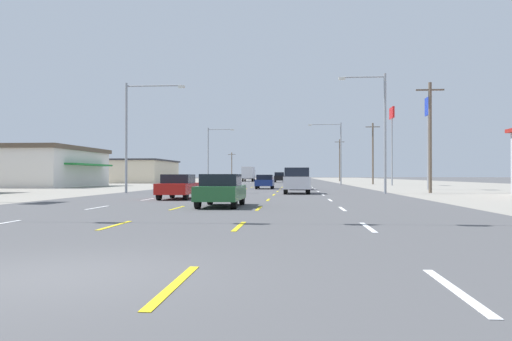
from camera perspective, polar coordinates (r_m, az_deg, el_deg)
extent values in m
plane|color=#4C4C4F|center=(73.01, 1.85, -1.63)|extent=(572.00, 572.00, 0.00)
cube|color=gray|center=(78.14, -16.60, -1.54)|extent=(28.00, 440.00, 0.01)
cube|color=gray|center=(76.03, 20.84, -1.55)|extent=(28.00, 440.00, 0.01)
cube|color=white|center=(23.11, -17.32, -3.99)|extent=(0.14, 2.60, 0.01)
cube|color=white|center=(30.19, -12.03, -3.19)|extent=(0.14, 2.60, 0.01)
cube|color=white|center=(37.44, -8.77, -2.67)|extent=(0.14, 2.60, 0.01)
cube|color=white|center=(44.77, -6.57, -2.32)|extent=(0.14, 2.60, 0.01)
cube|color=white|center=(52.15, -5.00, -2.07)|extent=(0.14, 2.60, 0.01)
cube|color=white|center=(59.56, -3.81, -1.88)|extent=(0.14, 2.60, 0.01)
cube|color=white|center=(66.99, -2.89, -1.73)|extent=(0.14, 2.60, 0.01)
cube|color=white|center=(74.43, -2.16, -1.61)|extent=(0.14, 2.60, 0.01)
cube|color=white|center=(81.88, -1.55, -1.51)|extent=(0.14, 2.60, 0.01)
cube|color=white|center=(89.34, -1.05, -1.43)|extent=(0.14, 2.60, 0.01)
cube|color=white|center=(96.81, -0.62, -1.36)|extent=(0.14, 2.60, 0.01)
cube|color=white|center=(104.28, -0.26, -1.30)|extent=(0.14, 2.60, 0.01)
cube|color=white|center=(111.76, 0.05, -1.25)|extent=(0.14, 2.60, 0.01)
cube|color=white|center=(119.24, 0.33, -1.20)|extent=(0.14, 2.60, 0.01)
cube|color=white|center=(126.72, 0.57, -1.16)|extent=(0.14, 2.60, 0.01)
cube|color=white|center=(134.20, 0.79, -1.13)|extent=(0.14, 2.60, 0.01)
cube|color=white|center=(141.69, 0.98, -1.10)|extent=(0.14, 2.60, 0.01)
cube|color=white|center=(149.17, 1.16, -1.07)|extent=(0.14, 2.60, 0.01)
cube|color=white|center=(156.66, 1.31, -1.04)|extent=(0.14, 2.60, 0.01)
cube|color=white|center=(164.15, 1.46, -1.02)|extent=(0.14, 2.60, 0.01)
cube|color=white|center=(171.64, 1.59, -1.00)|extent=(0.14, 2.60, 0.01)
cube|color=white|center=(179.13, 1.71, -0.98)|extent=(0.14, 2.60, 0.01)
cube|color=white|center=(186.62, 1.82, -0.96)|extent=(0.14, 2.60, 0.01)
cube|color=white|center=(194.12, 1.92, -0.94)|extent=(0.14, 2.60, 0.01)
cube|color=white|center=(201.61, 2.01, -0.93)|extent=(0.14, 2.60, 0.01)
cube|color=white|center=(209.10, 2.10, -0.91)|extent=(0.14, 2.60, 0.01)
cube|color=white|center=(216.60, 2.18, -0.90)|extent=(0.14, 2.60, 0.01)
cube|color=white|center=(224.09, 2.26, -0.89)|extent=(0.14, 2.60, 0.01)
cube|color=yellow|center=(14.88, -15.50, -5.93)|extent=(0.14, 2.60, 0.01)
cube|color=yellow|center=(22.05, -8.82, -4.18)|extent=(0.14, 2.60, 0.01)
cube|color=yellow|center=(29.39, -5.46, -3.27)|extent=(0.14, 2.60, 0.01)
cube|color=yellow|center=(36.80, -3.45, -2.72)|extent=(0.14, 2.60, 0.01)
cube|color=yellow|center=(44.23, -2.12, -2.35)|extent=(0.14, 2.60, 0.01)
cube|color=yellow|center=(51.69, -1.17, -2.09)|extent=(0.14, 2.60, 0.01)
cube|color=yellow|center=(59.16, -0.46, -1.89)|extent=(0.14, 2.60, 0.01)
cube|color=yellow|center=(66.63, 0.10, -1.74)|extent=(0.14, 2.60, 0.01)
cube|color=yellow|center=(74.11, 0.53, -1.61)|extent=(0.14, 2.60, 0.01)
cube|color=yellow|center=(81.59, 0.89, -1.51)|extent=(0.14, 2.60, 0.01)
cube|color=yellow|center=(89.08, 1.19, -1.43)|extent=(0.14, 2.60, 0.01)
cube|color=yellow|center=(96.57, 1.44, -1.36)|extent=(0.14, 2.60, 0.01)
cube|color=yellow|center=(104.05, 1.66, -1.30)|extent=(0.14, 2.60, 0.01)
cube|color=yellow|center=(111.55, 1.85, -1.25)|extent=(0.14, 2.60, 0.01)
cube|color=yellow|center=(119.04, 2.01, -1.20)|extent=(0.14, 2.60, 0.01)
cube|color=yellow|center=(126.53, 2.16, -1.16)|extent=(0.14, 2.60, 0.01)
cube|color=yellow|center=(134.03, 2.28, -1.13)|extent=(0.14, 2.60, 0.01)
cube|color=yellow|center=(141.52, 2.40, -1.10)|extent=(0.14, 2.60, 0.01)
cube|color=yellow|center=(149.01, 2.50, -1.07)|extent=(0.14, 2.60, 0.01)
cube|color=yellow|center=(156.51, 2.59, -1.04)|extent=(0.14, 2.60, 0.01)
cube|color=yellow|center=(164.01, 2.68, -1.02)|extent=(0.14, 2.60, 0.01)
cube|color=yellow|center=(171.50, 2.75, -1.00)|extent=(0.14, 2.60, 0.01)
cube|color=yellow|center=(179.00, 2.83, -0.98)|extent=(0.14, 2.60, 0.01)
cube|color=yellow|center=(186.50, 2.89, -0.96)|extent=(0.14, 2.60, 0.01)
cube|color=yellow|center=(193.99, 2.95, -0.94)|extent=(0.14, 2.60, 0.01)
cube|color=yellow|center=(201.49, 3.01, -0.93)|extent=(0.14, 2.60, 0.01)
cube|color=yellow|center=(208.99, 3.06, -0.91)|extent=(0.14, 2.60, 0.01)
cube|color=yellow|center=(216.49, 3.11, -0.90)|extent=(0.14, 2.60, 0.01)
cube|color=yellow|center=(223.98, 3.15, -0.89)|extent=(0.14, 2.60, 0.01)
cube|color=yellow|center=(6.75, -9.13, -12.54)|extent=(0.14, 2.60, 0.01)
cube|color=yellow|center=(14.08, -1.91, -6.26)|extent=(0.14, 2.60, 0.01)
cube|color=yellow|center=(21.52, 0.31, -4.27)|extent=(0.14, 2.60, 0.01)
cube|color=yellow|center=(29.00, 1.38, -3.31)|extent=(0.14, 2.60, 0.01)
cube|color=yellow|center=(36.48, 2.01, -2.74)|extent=(0.14, 2.60, 0.01)
cube|color=yellow|center=(43.97, 2.42, -2.36)|extent=(0.14, 2.60, 0.01)
cube|color=yellow|center=(51.47, 2.72, -2.09)|extent=(0.14, 2.60, 0.01)
cube|color=yellow|center=(58.96, 2.94, -1.89)|extent=(0.14, 2.60, 0.01)
cube|color=yellow|center=(66.46, 3.11, -1.74)|extent=(0.14, 2.60, 0.01)
cube|color=yellow|center=(73.95, 3.24, -1.62)|extent=(0.14, 2.60, 0.01)
cube|color=yellow|center=(81.45, 3.35, -1.52)|extent=(0.14, 2.60, 0.01)
cube|color=yellow|center=(88.95, 3.44, -1.43)|extent=(0.14, 2.60, 0.01)
cube|color=yellow|center=(96.45, 3.52, -1.36)|extent=(0.14, 2.60, 0.01)
cube|color=yellow|center=(103.94, 3.59, -1.30)|extent=(0.14, 2.60, 0.01)
cube|color=yellow|center=(111.44, 3.65, -1.25)|extent=(0.14, 2.60, 0.01)
cube|color=yellow|center=(118.94, 3.70, -1.20)|extent=(0.14, 2.60, 0.01)
cube|color=yellow|center=(126.44, 3.74, -1.16)|extent=(0.14, 2.60, 0.01)
cube|color=yellow|center=(133.94, 3.78, -1.13)|extent=(0.14, 2.60, 0.01)
cube|color=yellow|center=(141.44, 3.81, -1.10)|extent=(0.14, 2.60, 0.01)
cube|color=yellow|center=(148.94, 3.85, -1.07)|extent=(0.14, 2.60, 0.01)
cube|color=yellow|center=(156.44, 3.87, -1.04)|extent=(0.14, 2.60, 0.01)
cube|color=yellow|center=(163.94, 3.90, -1.02)|extent=(0.14, 2.60, 0.01)
cube|color=yellow|center=(171.44, 3.92, -1.00)|extent=(0.14, 2.60, 0.01)
cube|color=yellow|center=(178.93, 3.95, -0.98)|extent=(0.14, 2.60, 0.01)
cube|color=yellow|center=(186.43, 3.97, -0.96)|extent=(0.14, 2.60, 0.01)
cube|color=yellow|center=(193.93, 3.98, -0.94)|extent=(0.14, 2.60, 0.01)
cube|color=yellow|center=(201.43, 4.00, -0.93)|extent=(0.14, 2.60, 0.01)
cube|color=yellow|center=(208.93, 4.02, -0.91)|extent=(0.14, 2.60, 0.01)
cube|color=yellow|center=(216.43, 4.03, -0.90)|extent=(0.14, 2.60, 0.01)
cube|color=yellow|center=(223.93, 4.05, -0.89)|extent=(0.14, 2.60, 0.01)
cube|color=white|center=(6.86, 21.38, -12.33)|extent=(0.14, 2.60, 0.01)
cube|color=white|center=(14.13, 12.43, -6.23)|extent=(0.14, 2.60, 0.01)
cube|color=white|center=(21.56, 9.65, -4.26)|extent=(0.14, 2.60, 0.01)
cube|color=white|center=(29.02, 8.31, -3.30)|extent=(0.14, 2.60, 0.01)
cube|color=white|center=(36.50, 7.51, -2.73)|extent=(0.14, 2.60, 0.01)
cube|color=white|center=(43.99, 6.99, -2.36)|extent=(0.14, 2.60, 0.01)
cube|color=white|center=(51.48, 6.62, -2.09)|extent=(0.14, 2.60, 0.01)
cube|color=white|center=(58.97, 6.34, -1.89)|extent=(0.14, 2.60, 0.01)
cube|color=white|center=(66.47, 6.13, -1.74)|extent=(0.14, 2.60, 0.01)
cube|color=white|center=(73.96, 5.96, -1.61)|extent=(0.14, 2.60, 0.01)
cube|color=white|center=(81.46, 5.82, -1.51)|extent=(0.14, 2.60, 0.01)
cube|color=white|center=(88.96, 5.70, -1.43)|extent=(0.14, 2.60, 0.01)
cube|color=white|center=(96.45, 5.60, -1.36)|extent=(0.14, 2.60, 0.01)
cube|color=white|center=(103.95, 5.52, -1.30)|extent=(0.14, 2.60, 0.01)
cube|color=white|center=(111.45, 5.45, -1.25)|extent=(0.14, 2.60, 0.01)
cube|color=white|center=(118.95, 5.38, -1.20)|extent=(0.14, 2.60, 0.01)
cube|color=white|center=(126.45, 5.33, -1.16)|extent=(0.14, 2.60, 0.01)
cube|color=white|center=(133.94, 5.28, -1.13)|extent=(0.14, 2.60, 0.01)
cube|color=white|center=(141.44, 5.23, -1.09)|extent=(0.14, 2.60, 0.01)
cube|color=white|center=(148.94, 5.19, -1.07)|extent=(0.14, 2.60, 0.01)
cube|color=white|center=(156.44, 5.16, -1.04)|extent=(0.14, 2.60, 0.01)
cube|color=white|center=(163.94, 5.12, -1.02)|extent=(0.14, 2.60, 0.01)
cube|color=white|center=(171.44, 5.09, -0.99)|extent=(0.14, 2.60, 0.01)
cube|color=white|center=(178.94, 5.07, -0.97)|extent=(0.14, 2.60, 0.01)
cube|color=white|center=(186.44, 5.04, -0.96)|extent=(0.14, 2.60, 0.01)
cube|color=white|center=(193.94, 5.02, -0.94)|extent=(0.14, 2.60, 0.01)
cube|color=white|center=(201.44, 5.00, -0.92)|extent=(0.14, 2.60, 0.01)
cube|color=white|center=(208.94, 4.98, -0.91)|extent=(0.14, 2.60, 0.01)
cube|color=white|center=(216.44, 4.96, -0.90)|extent=(0.14, 2.60, 0.01)
cube|color=white|center=(223.94, 4.94, -0.88)|extent=(0.14, 2.60, 0.01)
cube|color=#235B2D|center=(22.89, -3.91, -2.49)|extent=(1.80, 4.50, 0.62)
cube|color=black|center=(22.77, -3.94, -1.06)|extent=(1.62, 2.10, 0.52)
cylinder|color=black|center=(24.55, -5.16, -3.08)|extent=(0.22, 0.64, 0.64)
cylinder|color=black|center=(24.34, -1.58, -3.10)|extent=(0.22, 0.64, 0.64)
cylinder|color=black|center=(21.50, -6.54, -3.44)|extent=(0.22, 0.64, 0.64)
cylinder|color=black|center=(21.26, -2.46, -3.47)|extent=(0.22, 0.64, 0.64)
cube|color=red|center=(30.53, -8.65, -1.99)|extent=(1.80, 4.50, 0.62)
cube|color=black|center=(30.42, -8.69, -0.92)|extent=(1.62, 2.10, 0.52)
cylinder|color=black|center=(32.23, -9.36, -2.46)|extent=(0.22, 0.64, 0.64)
cylinder|color=black|center=(31.89, -6.67, -2.49)|extent=(0.22, 0.64, 0.64)
cylinder|color=black|center=(29.23, -10.81, -2.66)|extent=(0.22, 0.64, 0.64)
cylinder|color=black|center=(28.86, -7.86, -2.69)|extent=(0.22, 0.64, 0.64)
cube|color=silver|center=(39.16, 4.59, -1.36)|extent=(1.98, 4.90, 0.92)
cube|color=black|center=(39.10, 4.58, -0.19)|extent=(1.82, 2.70, 0.68)
cylinder|color=black|center=(40.87, 3.40, -1.97)|extent=(0.26, 0.76, 0.76)
cylinder|color=black|center=(40.88, 5.76, -1.97)|extent=(0.26, 0.76, 0.76)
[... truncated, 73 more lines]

